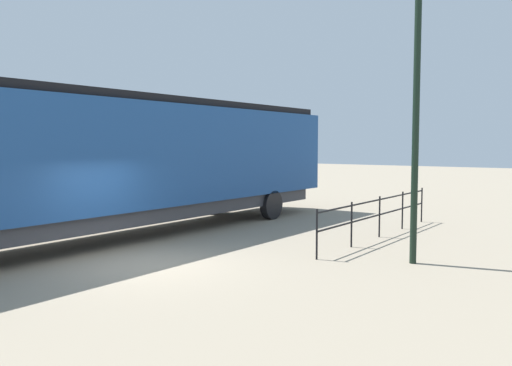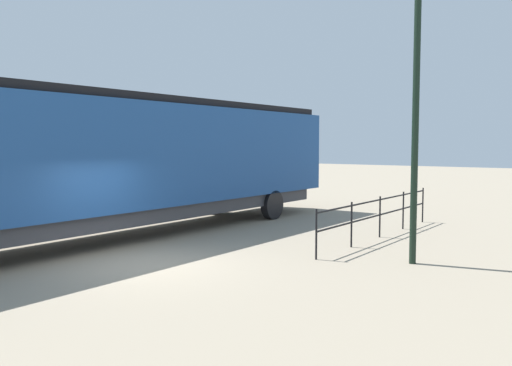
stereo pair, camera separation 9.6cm
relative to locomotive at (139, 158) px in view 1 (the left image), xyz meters
name	(u,v)px [view 1 (the left image)]	position (x,y,z in m)	size (l,w,h in m)	color
ground_plane	(143,265)	(3.23, -2.78, -2.41)	(120.00, 120.00, 0.00)	gray
locomotive	(139,158)	(0.00, 0.00, 0.00)	(3.07, 18.32, 4.31)	navy
lamp_post	(417,47)	(8.34, 1.14, 2.69)	(0.54, 0.54, 7.23)	black
platform_fence	(380,211)	(6.27, 4.05, -1.60)	(0.05, 7.85, 1.26)	black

